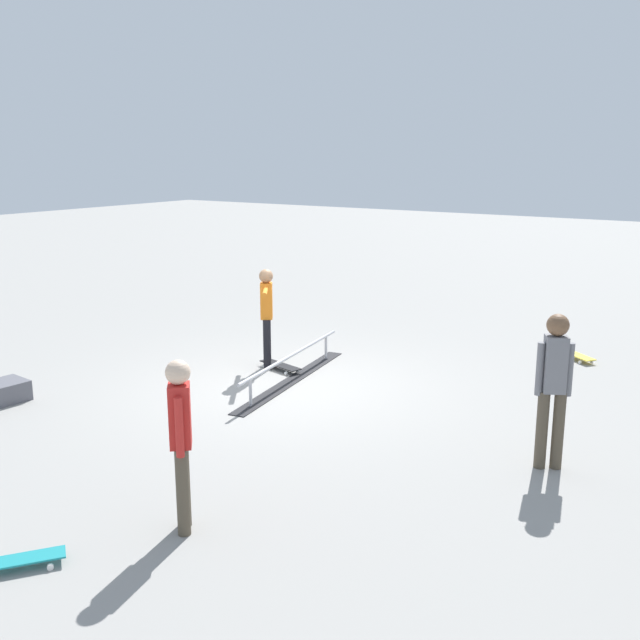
{
  "coord_description": "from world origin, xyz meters",
  "views": [
    {
      "loc": [
        8.2,
        5.96,
        3.37
      ],
      "look_at": [
        -0.3,
        0.41,
        1.0
      ],
      "focal_mm": 40.79,
      "sensor_mm": 36.0,
      "label": 1
    }
  ],
  "objects_px": {
    "bystander_red_shirt": "(181,436)",
    "loose_skateboard_yellow": "(575,355)",
    "skateboard_main": "(280,365)",
    "bystander_grey_shirt": "(554,383)",
    "skater_main": "(267,311)",
    "loose_skateboard_teal": "(15,561)",
    "grind_rail": "(292,369)"
  },
  "relations": [
    {
      "from": "bystander_grey_shirt",
      "to": "loose_skateboard_teal",
      "type": "height_order",
      "value": "bystander_grey_shirt"
    },
    {
      "from": "skater_main",
      "to": "loose_skateboard_teal",
      "type": "bearing_deg",
      "value": -18.1
    },
    {
      "from": "loose_skateboard_yellow",
      "to": "grind_rail",
      "type": "bearing_deg",
      "value": 84.86
    },
    {
      "from": "grind_rail",
      "to": "loose_skateboard_teal",
      "type": "distance_m",
      "value": 5.48
    },
    {
      "from": "loose_skateboard_teal",
      "to": "bystander_grey_shirt",
      "type": "bearing_deg",
      "value": -179.03
    },
    {
      "from": "skater_main",
      "to": "bystander_grey_shirt",
      "type": "relative_size",
      "value": 0.92
    },
    {
      "from": "bystander_red_shirt",
      "to": "loose_skateboard_teal",
      "type": "bearing_deg",
      "value": -71.36
    },
    {
      "from": "bystander_red_shirt",
      "to": "loose_skateboard_yellow",
      "type": "relative_size",
      "value": 2.13
    },
    {
      "from": "skateboard_main",
      "to": "bystander_grey_shirt",
      "type": "xyz_separation_m",
      "value": [
        1.34,
        4.59,
        0.9
      ]
    },
    {
      "from": "loose_skateboard_teal",
      "to": "skater_main",
      "type": "bearing_deg",
      "value": -126.98
    },
    {
      "from": "skateboard_main",
      "to": "loose_skateboard_teal",
      "type": "xyz_separation_m",
      "value": [
        5.73,
        1.48,
        0.0
      ]
    },
    {
      "from": "bystander_red_shirt",
      "to": "skater_main",
      "type": "bearing_deg",
      "value": 167.65
    },
    {
      "from": "grind_rail",
      "to": "loose_skateboard_yellow",
      "type": "bearing_deg",
      "value": 128.21
    },
    {
      "from": "grind_rail",
      "to": "skateboard_main",
      "type": "height_order",
      "value": "grind_rail"
    },
    {
      "from": "bystander_red_shirt",
      "to": "bystander_grey_shirt",
      "type": "relative_size",
      "value": 0.94
    },
    {
      "from": "grind_rail",
      "to": "bystander_grey_shirt",
      "type": "height_order",
      "value": "bystander_grey_shirt"
    },
    {
      "from": "skater_main",
      "to": "bystander_red_shirt",
      "type": "bearing_deg",
      "value": -6.18
    },
    {
      "from": "bystander_red_shirt",
      "to": "loose_skateboard_teal",
      "type": "height_order",
      "value": "bystander_red_shirt"
    },
    {
      "from": "bystander_red_shirt",
      "to": "bystander_grey_shirt",
      "type": "height_order",
      "value": "bystander_grey_shirt"
    },
    {
      "from": "bystander_grey_shirt",
      "to": "loose_skateboard_yellow",
      "type": "distance_m",
      "value": 4.68
    },
    {
      "from": "grind_rail",
      "to": "skater_main",
      "type": "xyz_separation_m",
      "value": [
        -0.33,
        -0.72,
        0.74
      ]
    },
    {
      "from": "skateboard_main",
      "to": "bystander_grey_shirt",
      "type": "bearing_deg",
      "value": 177.61
    },
    {
      "from": "bystander_grey_shirt",
      "to": "bystander_red_shirt",
      "type": "bearing_deg",
      "value": 24.32
    },
    {
      "from": "skateboard_main",
      "to": "bystander_red_shirt",
      "type": "relative_size",
      "value": 0.51
    },
    {
      "from": "skateboard_main",
      "to": "bystander_grey_shirt",
      "type": "height_order",
      "value": "bystander_grey_shirt"
    },
    {
      "from": "skateboard_main",
      "to": "loose_skateboard_yellow",
      "type": "height_order",
      "value": "same"
    },
    {
      "from": "grind_rail",
      "to": "bystander_grey_shirt",
      "type": "bearing_deg",
      "value": 67.45
    },
    {
      "from": "loose_skateboard_teal",
      "to": "bystander_red_shirt",
      "type": "bearing_deg",
      "value": -174.06
    },
    {
      "from": "skateboard_main",
      "to": "loose_skateboard_teal",
      "type": "relative_size",
      "value": 1.08
    },
    {
      "from": "skateboard_main",
      "to": "bystander_grey_shirt",
      "type": "relative_size",
      "value": 0.48
    },
    {
      "from": "bystander_red_shirt",
      "to": "bystander_grey_shirt",
      "type": "bearing_deg",
      "value": 101.87
    },
    {
      "from": "skateboard_main",
      "to": "loose_skateboard_yellow",
      "type": "relative_size",
      "value": 1.09
    }
  ]
}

